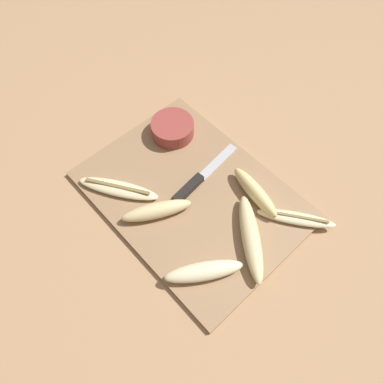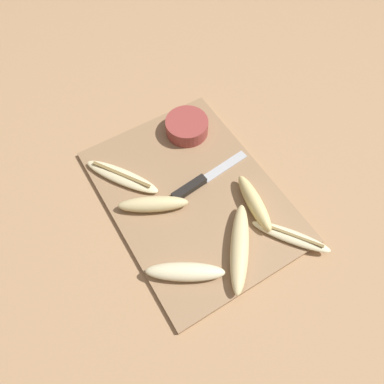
{
  "view_description": "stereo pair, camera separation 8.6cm",
  "coord_description": "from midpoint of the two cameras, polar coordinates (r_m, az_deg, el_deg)",
  "views": [
    {
      "loc": [
        0.32,
        -0.3,
        0.76
      ],
      "look_at": [
        0.0,
        0.0,
        0.02
      ],
      "focal_mm": 35.0,
      "sensor_mm": 36.0,
      "label": 1
    },
    {
      "loc": [
        0.37,
        -0.23,
        0.76
      ],
      "look_at": [
        0.0,
        0.0,
        0.02
      ],
      "focal_mm": 35.0,
      "sensor_mm": 36.0,
      "label": 2
    }
  ],
  "objects": [
    {
      "name": "banana_mellow_near",
      "position": [
        0.84,
        -3.05,
        -2.11
      ],
      "size": [
        0.11,
        0.16,
        0.04
      ],
      "rotation": [
        0.0,
        0.0,
        5.8
      ],
      "color": "beige",
      "rests_on": "cutting_board"
    },
    {
      "name": "knife",
      "position": [
        0.88,
        3.53,
        1.06
      ],
      "size": [
        0.04,
        0.22,
        0.02
      ],
      "rotation": [
        0.0,
        0.0,
        0.11
      ],
      "color": "black",
      "rests_on": "cutting_board"
    },
    {
      "name": "prep_bowl",
      "position": [
        0.96,
        1.8,
        9.76
      ],
      "size": [
        0.11,
        0.11,
        0.04
      ],
      "color": "#993D38",
      "rests_on": "cutting_board"
    },
    {
      "name": "banana_golden_short",
      "position": [
        0.85,
        12.34,
        -1.84
      ],
      "size": [
        0.15,
        0.06,
        0.04
      ],
      "rotation": [
        0.0,
        0.0,
        4.54
      ],
      "color": "#EDD689",
      "rests_on": "cutting_board"
    },
    {
      "name": "ground_plane",
      "position": [
        0.88,
        2.79,
        -0.97
      ],
      "size": [
        4.0,
        4.0,
        0.0
      ],
      "primitive_type": "plane",
      "color": "tan"
    },
    {
      "name": "cutting_board",
      "position": [
        0.87,
        2.81,
        -0.77
      ],
      "size": [
        0.5,
        0.37,
        0.01
      ],
      "color": "#997551",
      "rests_on": "ground_plane"
    },
    {
      "name": "banana_pale_long",
      "position": [
        0.85,
        17.66,
        -6.73
      ],
      "size": [
        0.16,
        0.13,
        0.02
      ],
      "rotation": [
        0.0,
        0.0,
        2.19
      ],
      "color": "beige",
      "rests_on": "cutting_board"
    },
    {
      "name": "banana_bright_far",
      "position": [
        0.77,
        2.2,
        -12.35
      ],
      "size": [
        0.12,
        0.16,
        0.03
      ],
      "rotation": [
        0.0,
        0.0,
        2.58
      ],
      "color": "beige",
      "rests_on": "cutting_board"
    },
    {
      "name": "banana_cream_curved",
      "position": [
        0.89,
        -7.95,
        2.11
      ],
      "size": [
        0.18,
        0.14,
        0.02
      ],
      "rotation": [
        0.0,
        0.0,
        2.15
      ],
      "color": "beige",
      "rests_on": "cutting_board"
    },
    {
      "name": "banana_ripe_center",
      "position": [
        0.8,
        10.35,
        -8.59
      ],
      "size": [
        0.19,
        0.16,
        0.04
      ],
      "rotation": [
        0.0,
        0.0,
        0.91
      ],
      "color": "beige",
      "rests_on": "cutting_board"
    }
  ]
}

